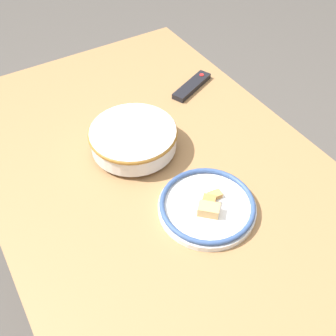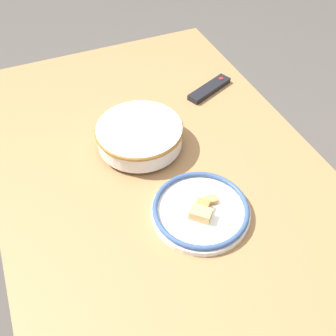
# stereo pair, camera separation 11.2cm
# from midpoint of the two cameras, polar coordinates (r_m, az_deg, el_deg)

# --- Properties ---
(ground_plane) EXTENTS (8.00, 8.00, 0.00)m
(ground_plane) POSITION_cam_midpoint_polar(r_m,az_deg,el_deg) (1.76, -3.15, -15.74)
(ground_plane) COLOR #4C4742
(dining_table) EXTENTS (1.43, 0.95, 0.71)m
(dining_table) POSITION_cam_midpoint_polar(r_m,az_deg,el_deg) (1.23, -4.33, -2.08)
(dining_table) COLOR olive
(dining_table) RESTS_ON ground_plane
(noodle_bowl) EXTENTS (0.27, 0.27, 0.08)m
(noodle_bowl) POSITION_cam_midpoint_polar(r_m,az_deg,el_deg) (1.20, -7.70, 4.20)
(noodle_bowl) COLOR silver
(noodle_bowl) RESTS_ON dining_table
(food_plate) EXTENTS (0.27, 0.27, 0.05)m
(food_plate) POSITION_cam_midpoint_polar(r_m,az_deg,el_deg) (1.06, 2.70, -5.71)
(food_plate) COLOR white
(food_plate) RESTS_ON dining_table
(tv_remote) EXTENTS (0.12, 0.19, 0.02)m
(tv_remote) POSITION_cam_midpoint_polar(r_m,az_deg,el_deg) (1.47, 1.28, 11.73)
(tv_remote) COLOR black
(tv_remote) RESTS_ON dining_table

